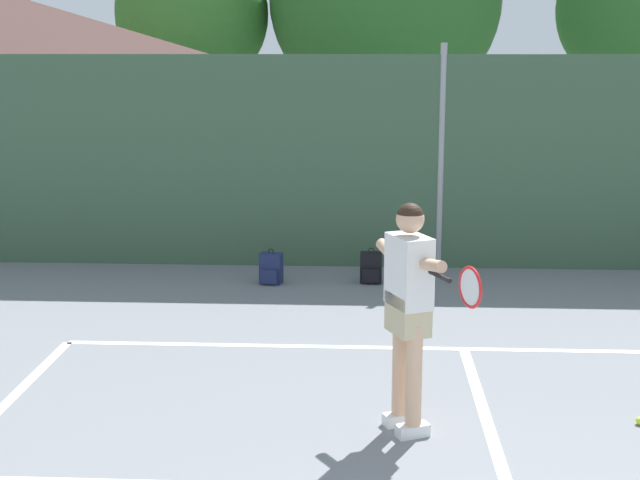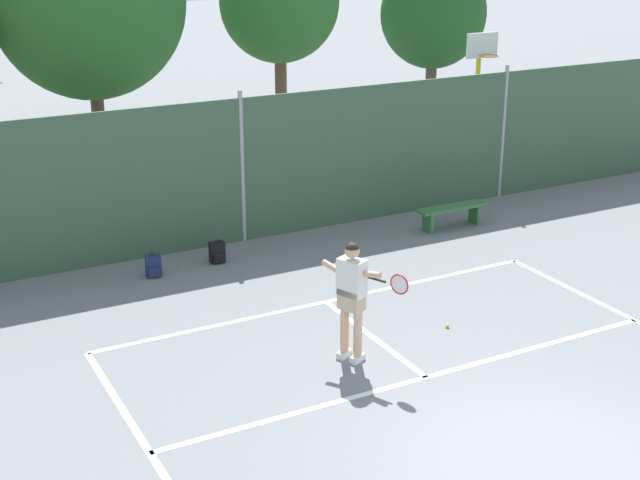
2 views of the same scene
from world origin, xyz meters
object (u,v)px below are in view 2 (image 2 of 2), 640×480
object	(u,v)px
courtside_bench	(452,211)
backpack_black	(217,253)
tennis_player	(352,291)
backpack_navy	(153,266)
basketball_hoop	(479,84)
tennis_ball	(447,326)

from	to	relation	value
courtside_bench	backpack_black	bearing A→B (deg)	175.00
tennis_player	backpack_black	size ratio (longest dim) A/B	4.01
backpack_black	backpack_navy	bearing A→B (deg)	-174.96
basketball_hoop	courtside_bench	distance (m)	4.72
courtside_bench	tennis_ball	bearing A→B (deg)	-126.48
basketball_hoop	backpack_black	size ratio (longest dim) A/B	7.67
basketball_hoop	tennis_ball	size ratio (longest dim) A/B	53.79
tennis_ball	courtside_bench	world-z (taller)	courtside_bench
basketball_hoop	tennis_player	bearing A→B (deg)	-136.78
basketball_hoop	backpack_black	bearing A→B (deg)	-161.63
tennis_player	backpack_navy	xyz separation A→B (m)	(-1.57, 4.53, -0.92)
tennis_player	tennis_ball	size ratio (longest dim) A/B	28.10
tennis_ball	backpack_navy	distance (m)	5.54
tennis_player	courtside_bench	size ratio (longest dim) A/B	1.16
tennis_player	backpack_navy	bearing A→B (deg)	109.09
basketball_hoop	tennis_ball	world-z (taller)	basketball_hoop
tennis_ball	backpack_navy	world-z (taller)	backpack_navy
backpack_navy	basketball_hoop	bearing A→B (deg)	16.61
basketball_hoop	tennis_player	world-z (taller)	basketball_hoop
tennis_player	courtside_bench	distance (m)	6.46
basketball_hoop	tennis_ball	bearing A→B (deg)	-129.68
courtside_bench	backpack_navy	bearing A→B (deg)	177.03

